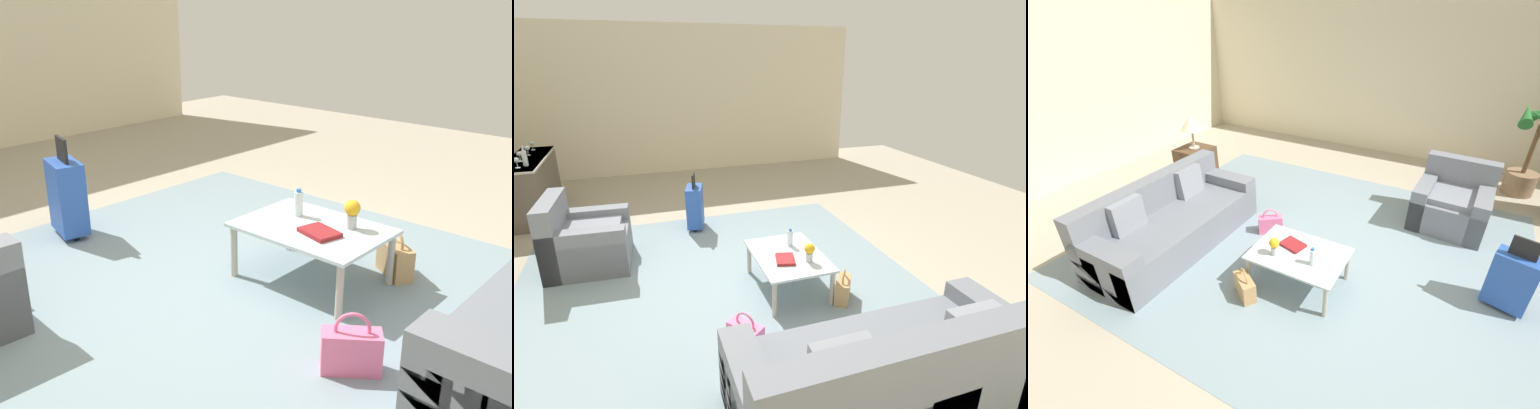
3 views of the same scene
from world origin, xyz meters
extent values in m
plane|color=#A89E89|center=(0.00, 0.00, 0.00)|extent=(12.00, 12.00, 0.00)
cube|color=beige|center=(5.06, 0.00, 1.55)|extent=(0.12, 8.00, 3.10)
cube|color=gray|center=(-0.60, 0.20, 0.00)|extent=(5.20, 4.40, 0.01)
cube|color=slate|center=(-2.10, -0.60, 0.23)|extent=(0.94, 2.26, 0.45)
cube|color=slate|center=(-2.46, -0.60, 0.42)|extent=(0.22, 2.26, 0.85)
cube|color=slate|center=(-2.10, 0.41, 0.29)|extent=(0.94, 0.24, 0.59)
cube|color=slate|center=(-2.10, -1.61, 0.29)|extent=(0.94, 0.24, 0.59)
cube|color=gray|center=(-2.30, -0.09, 0.63)|extent=(0.16, 0.40, 0.41)
cube|color=gray|center=(-2.30, -1.11, 0.63)|extent=(0.12, 0.40, 0.40)
cube|color=slate|center=(0.90, 1.60, 0.22)|extent=(0.98, 0.97, 0.44)
cube|color=slate|center=(0.92, 1.96, 0.44)|extent=(0.95, 0.25, 0.88)
cube|color=slate|center=(1.27, 1.58, 0.30)|extent=(0.25, 0.94, 0.60)
cube|color=slate|center=(0.53, 1.62, 0.30)|extent=(0.25, 0.94, 0.60)
cube|color=gray|center=(0.90, 1.55, 0.48)|extent=(0.73, 0.70, 0.08)
cube|color=silver|center=(-0.40, -0.50, 0.40)|extent=(1.00, 0.73, 0.02)
cylinder|color=#ADA899|center=(-0.85, -0.19, 0.19)|extent=(0.05, 0.05, 0.39)
cylinder|color=#ADA899|center=(0.05, -0.19, 0.19)|extent=(0.05, 0.05, 0.39)
cylinder|color=#ADA899|center=(-0.85, -0.81, 0.19)|extent=(0.05, 0.05, 0.39)
cylinder|color=#ADA899|center=(0.05, -0.81, 0.19)|extent=(0.05, 0.05, 0.39)
cylinder|color=silver|center=(-0.20, -0.60, 0.50)|extent=(0.06, 0.06, 0.18)
cylinder|color=#2D6BBC|center=(-0.20, -0.60, 0.60)|extent=(0.04, 0.04, 0.02)
cube|color=maroon|center=(-0.52, -0.42, 0.43)|extent=(0.29, 0.25, 0.03)
cylinder|color=#B2B7BC|center=(-0.62, -0.65, 0.46)|extent=(0.07, 0.07, 0.10)
sphere|color=gold|center=(-0.62, -0.65, 0.56)|extent=(0.11, 0.11, 0.11)
cube|color=brown|center=(3.10, 2.60, 0.46)|extent=(1.84, 0.53, 0.92)
cube|color=#ADA899|center=(3.10, 2.60, 0.91)|extent=(1.88, 0.57, 0.03)
cylinder|color=silver|center=(2.46, 2.58, 0.93)|extent=(0.07, 0.07, 0.01)
cylinder|color=silver|center=(2.46, 2.58, 0.97)|extent=(0.01, 0.01, 0.08)
sphere|color=silver|center=(2.46, 2.58, 1.04)|extent=(0.08, 0.08, 0.08)
cylinder|color=silver|center=(2.89, 2.63, 0.93)|extent=(0.07, 0.07, 0.01)
cylinder|color=silver|center=(2.89, 2.63, 0.97)|extent=(0.01, 0.01, 0.08)
sphere|color=silver|center=(2.89, 2.63, 1.04)|extent=(0.08, 0.08, 0.08)
cylinder|color=silver|center=(3.31, 2.61, 0.93)|extent=(0.07, 0.07, 0.01)
cylinder|color=silver|center=(3.31, 2.61, 0.97)|extent=(0.01, 0.01, 0.08)
sphere|color=silver|center=(3.31, 2.61, 1.04)|extent=(0.08, 0.08, 0.08)
cylinder|color=silver|center=(3.74, 2.62, 0.93)|extent=(0.07, 0.07, 0.01)
cylinder|color=silver|center=(3.74, 2.62, 0.97)|extent=(0.01, 0.01, 0.08)
sphere|color=silver|center=(3.74, 2.62, 1.04)|extent=(0.08, 0.08, 0.08)
cylinder|color=silver|center=(2.57, 2.49, 1.03)|extent=(0.07, 0.07, 0.22)
cylinder|color=silver|center=(2.57, 2.49, 1.18)|extent=(0.03, 0.03, 0.08)
cube|color=#2851AD|center=(1.60, 0.20, 0.35)|extent=(0.44, 0.31, 0.60)
cube|color=black|center=(1.60, 0.20, 0.75)|extent=(0.24, 0.08, 0.20)
cylinder|color=black|center=(1.46, 0.23, 0.03)|extent=(0.03, 0.05, 0.05)
cylinder|color=black|center=(1.74, 0.17, 0.03)|extent=(0.03, 0.05, 0.05)
cube|color=pink|center=(-1.20, 0.21, 0.12)|extent=(0.34, 0.30, 0.24)
torus|color=pink|center=(-1.20, 0.21, 0.26)|extent=(0.17, 0.13, 0.20)
cube|color=tan|center=(-0.80, -0.97, 0.12)|extent=(0.34, 0.30, 0.24)
torus|color=tan|center=(-0.80, -0.97, 0.26)|extent=(0.17, 0.13, 0.20)
camera|label=1|loc=(-2.55, 2.47, 1.88)|focal=40.00mm
camera|label=2|loc=(-4.00, 0.93, 2.40)|focal=28.00mm
camera|label=3|loc=(0.88, -3.12, 2.70)|focal=24.00mm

